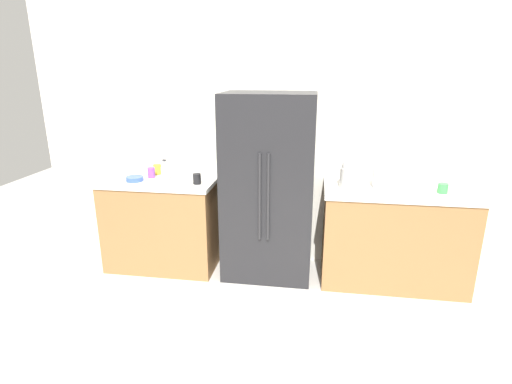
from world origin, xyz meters
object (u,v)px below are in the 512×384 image
Objects in this scene: refrigerator at (268,188)px; bottle_a at (165,173)px; cup_a at (157,169)px; cup_d at (443,188)px; rice_cooker at (353,173)px; cup_b at (151,173)px; bowl_a at (135,179)px; toaster at (388,179)px; cup_c at (197,179)px.

refrigerator is 1.01m from bottle_a.
cup_a is 2.75m from cup_d.
cup_a is at bearing 125.68° from bottle_a.
rice_cooker is at bearing 2.31° from bottle_a.
refrigerator is 8.17× the size of bottle_a.
cup_b is at bearing 177.88° from cup_d.
bottle_a is 1.31× the size of bowl_a.
cup_a is at bearing 176.32° from toaster.
cup_b is (-0.19, 0.12, -0.03)m from bottle_a.
refrigerator is 10.71× the size of bowl_a.
bottle_a is 0.33m from cup_c.
cup_d is at bearing 0.92° from bowl_a.
cup_d reaches higher than bowl_a.
rice_cooker is at bearing -173.25° from toaster.
cup_a reaches higher than bowl_a.
rice_cooker reaches higher than cup_b.
refrigerator is at bearing 177.36° from cup_d.
toaster is at bearing -3.68° from cup_a.
cup_b is (-1.97, 0.05, -0.08)m from rice_cooker.
cup_b is at bearing 178.67° from rice_cooker.
rice_cooker is 2.85× the size of cup_a.
refrigerator is 20.52× the size of cup_d.
refrigerator is at bearing 178.84° from rice_cooker.
cup_c is (-1.45, -0.11, -0.09)m from rice_cooker.
bowl_a is at bearing -174.36° from bottle_a.
refrigerator is 1.11m from toaster.
cup_a is 0.31m from bowl_a.
cup_d is at bearing -4.12° from rice_cooker.
cup_b is 1.04× the size of cup_c.
cup_c is 0.63m from bowl_a.
rice_cooker is (-0.32, -0.04, 0.05)m from toaster.
cup_a is (-0.19, 0.26, -0.03)m from bottle_a.
bottle_a is 0.31m from bowl_a.
cup_c is at bearing -169.74° from refrigerator.
toaster is 1.62× the size of bowl_a.
cup_c is (-1.78, -0.14, -0.03)m from toaster.
bottle_a is at bearing -174.99° from refrigerator.
cup_b is (-1.19, 0.03, 0.10)m from refrigerator.
cup_d is at bearing -11.78° from toaster.
cup_b is (-0.01, -0.14, 0.00)m from cup_a.
bottle_a reaches higher than bowl_a.
bottle_a is (-1.78, -0.07, -0.05)m from rice_cooker.
bottle_a is 2.10× the size of cup_b.
toaster is 2.41m from bowl_a.
cup_b is 2.75m from cup_d.
cup_c is at bearing -16.23° from cup_b.
rice_cooker is (0.78, -0.02, 0.18)m from refrigerator.
rice_cooker is 1.73× the size of bowl_a.
cup_d is (0.45, -0.09, -0.04)m from toaster.
refrigerator is 6.60× the size of toaster.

